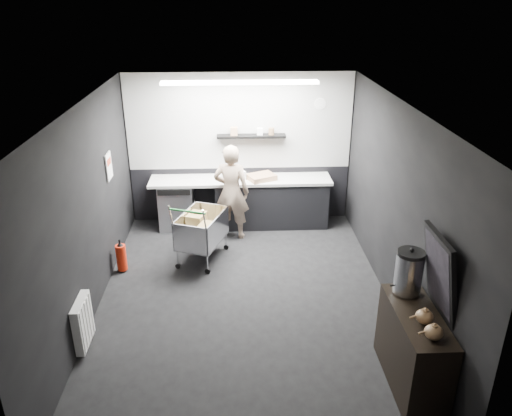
{
  "coord_description": "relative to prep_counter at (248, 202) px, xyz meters",
  "views": [
    {
      "loc": [
        -0.12,
        -5.85,
        3.96
      ],
      "look_at": [
        0.18,
        0.4,
        1.22
      ],
      "focal_mm": 35.0,
      "sensor_mm": 36.0,
      "label": 1
    }
  ],
  "objects": [
    {
      "name": "floor",
      "position": [
        -0.14,
        -2.42,
        -0.46
      ],
      "size": [
        5.5,
        5.5,
        0.0
      ],
      "primitive_type": "plane",
      "color": "black",
      "rests_on": "ground"
    },
    {
      "name": "ceiling",
      "position": [
        -0.14,
        -2.42,
        2.24
      ],
      "size": [
        5.5,
        5.5,
        0.0
      ],
      "primitive_type": "plane",
      "rotation": [
        3.14,
        0.0,
        0.0
      ],
      "color": "white",
      "rests_on": "wall_back"
    },
    {
      "name": "wall_back",
      "position": [
        -0.14,
        0.33,
        0.89
      ],
      "size": [
        5.5,
        0.0,
        5.5
      ],
      "primitive_type": "plane",
      "rotation": [
        1.57,
        0.0,
        0.0
      ],
      "color": "black",
      "rests_on": "floor"
    },
    {
      "name": "wall_front",
      "position": [
        -0.14,
        -5.17,
        0.89
      ],
      "size": [
        5.5,
        0.0,
        5.5
      ],
      "primitive_type": "plane",
      "rotation": [
        -1.57,
        0.0,
        0.0
      ],
      "color": "black",
      "rests_on": "floor"
    },
    {
      "name": "wall_left",
      "position": [
        -2.14,
        -2.42,
        0.89
      ],
      "size": [
        0.0,
        5.5,
        5.5
      ],
      "primitive_type": "plane",
      "rotation": [
        1.57,
        0.0,
        1.57
      ],
      "color": "black",
      "rests_on": "floor"
    },
    {
      "name": "wall_right",
      "position": [
        1.86,
        -2.42,
        0.89
      ],
      "size": [
        0.0,
        5.5,
        5.5
      ],
      "primitive_type": "plane",
      "rotation": [
        1.57,
        0.0,
        -1.57
      ],
      "color": "black",
      "rests_on": "floor"
    },
    {
      "name": "kitchen_wall_panel",
      "position": [
        -0.14,
        0.31,
        1.39
      ],
      "size": [
        3.95,
        0.02,
        1.7
      ],
      "primitive_type": "cube",
      "color": "#B7B7B2",
      "rests_on": "wall_back"
    },
    {
      "name": "dado_panel",
      "position": [
        -0.14,
        0.31,
        0.04
      ],
      "size": [
        3.95,
        0.02,
        1.0
      ],
      "primitive_type": "cube",
      "color": "black",
      "rests_on": "wall_back"
    },
    {
      "name": "floating_shelf",
      "position": [
        0.06,
        0.2,
        1.16
      ],
      "size": [
        1.2,
        0.22,
        0.04
      ],
      "primitive_type": "cube",
      "color": "black",
      "rests_on": "wall_back"
    },
    {
      "name": "wall_clock",
      "position": [
        1.26,
        0.3,
        1.69
      ],
      "size": [
        0.2,
        0.03,
        0.2
      ],
      "primitive_type": "cylinder",
      "rotation": [
        1.57,
        0.0,
        0.0
      ],
      "color": "white",
      "rests_on": "wall_back"
    },
    {
      "name": "poster",
      "position": [
        -2.12,
        -1.12,
        1.09
      ],
      "size": [
        0.02,
        0.3,
        0.4
      ],
      "primitive_type": "cube",
      "color": "white",
      "rests_on": "wall_left"
    },
    {
      "name": "poster_red_band",
      "position": [
        -2.11,
        -1.12,
        1.16
      ],
      "size": [
        0.02,
        0.22,
        0.1
      ],
      "primitive_type": "cube",
      "color": "red",
      "rests_on": "poster"
    },
    {
      "name": "radiator",
      "position": [
        -2.08,
        -3.32,
        -0.11
      ],
      "size": [
        0.1,
        0.5,
        0.6
      ],
      "primitive_type": "cube",
      "color": "white",
      "rests_on": "wall_left"
    },
    {
      "name": "ceiling_strip",
      "position": [
        -0.14,
        -0.57,
        2.21
      ],
      "size": [
        2.4,
        0.2,
        0.04
      ],
      "primitive_type": "cube",
      "color": "white",
      "rests_on": "ceiling"
    },
    {
      "name": "prep_counter",
      "position": [
        0.0,
        0.0,
        0.0
      ],
      "size": [
        3.2,
        0.61,
        0.9
      ],
      "color": "black",
      "rests_on": "floor"
    },
    {
      "name": "person",
      "position": [
        -0.3,
        -0.45,
        0.37
      ],
      "size": [
        0.67,
        0.51,
        1.66
      ],
      "primitive_type": "imported",
      "rotation": [
        0.0,
        0.0,
        2.93
      ],
      "color": "beige",
      "rests_on": "floor"
    },
    {
      "name": "shopping_cart",
      "position": [
        -0.78,
        -1.23,
        0.05
      ],
      "size": [
        0.88,
        1.15,
        1.06
      ],
      "color": "silver",
      "rests_on": "floor"
    },
    {
      "name": "sideboard",
      "position": [
        1.63,
        -4.06,
        0.11
      ],
      "size": [
        0.51,
        1.19,
        1.79
      ],
      "color": "black",
      "rests_on": "floor"
    },
    {
      "name": "fire_extinguisher",
      "position": [
        -1.99,
        -1.55,
        -0.21
      ],
      "size": [
        0.15,
        0.15,
        0.51
      ],
      "color": "red",
      "rests_on": "floor"
    },
    {
      "name": "cardboard_box",
      "position": [
        0.23,
        -0.05,
        0.49
      ],
      "size": [
        0.56,
        0.51,
        0.09
      ],
      "primitive_type": "cube",
      "rotation": [
        0.0,
        0.0,
        0.44
      ],
      "color": "#A77E59",
      "rests_on": "prep_counter"
    },
    {
      "name": "pink_tub",
      "position": [
        -0.34,
        0.0,
        0.55
      ],
      "size": [
        0.22,
        0.22,
        0.22
      ],
      "primitive_type": "cylinder",
      "color": "beige",
      "rests_on": "prep_counter"
    },
    {
      "name": "white_container",
      "position": [
        -0.14,
        -0.05,
        0.52
      ],
      "size": [
        0.22,
        0.2,
        0.16
      ],
      "primitive_type": "cube",
      "rotation": [
        0.0,
        0.0,
        0.41
      ],
      "color": "white",
      "rests_on": "prep_counter"
    }
  ]
}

